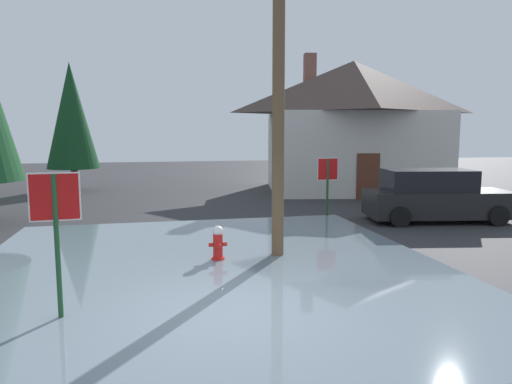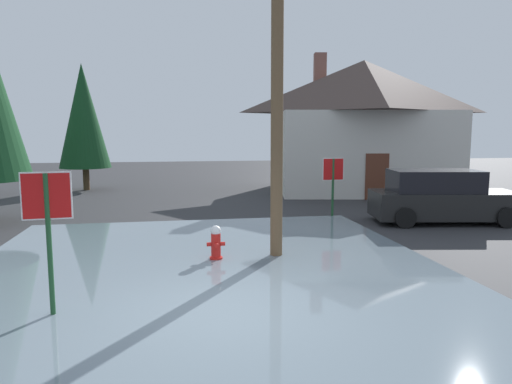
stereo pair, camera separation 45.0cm
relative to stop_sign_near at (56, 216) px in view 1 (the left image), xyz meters
name	(u,v)px [view 1 (the left image)]	position (x,y,z in m)	size (l,w,h in m)	color
ground_plane	(235,318)	(2.69, -0.34, -1.70)	(80.00, 80.00, 0.10)	#2D2D30
flood_puddle	(211,268)	(2.60, 2.23, -1.62)	(10.01, 10.81, 0.06)	slate
stop_sign_near	(56,216)	(0.00, 0.00, 0.00)	(0.74, 0.09, 2.32)	#1E4C28
fire_hydrant	(218,244)	(2.84, 2.81, -1.25)	(0.42, 0.36, 0.83)	red
utility_pole	(279,66)	(4.25, 2.91, 2.73)	(1.60, 0.28, 8.41)	brown
stop_sign_far	(328,175)	(7.27, 7.61, -0.20)	(0.76, 0.09, 2.04)	#1E4C28
house	(352,124)	(11.12, 14.41, 1.65)	(9.65, 8.07, 6.86)	beige
parked_car	(435,197)	(10.43, 6.13, -0.84)	(4.81, 2.55, 1.71)	black
pine_tree_tall_left	(71,116)	(-2.41, 17.12, 2.04)	(2.51, 2.51, 6.28)	#4C3823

